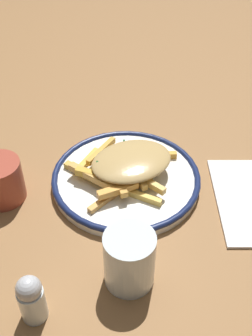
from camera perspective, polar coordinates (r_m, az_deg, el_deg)
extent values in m
plane|color=olive|center=(0.75, 0.00, -2.06)|extent=(2.60, 2.60, 0.00)
cylinder|color=white|center=(0.75, 0.00, -1.61)|extent=(0.27, 0.27, 0.02)
torus|color=#15214C|center=(0.74, 0.00, -1.16)|extent=(0.27, 0.27, 0.01)
cube|color=gold|center=(0.76, 1.28, 0.24)|extent=(0.05, 0.06, 0.01)
cube|color=gold|center=(0.78, 4.52, 1.73)|extent=(0.07, 0.02, 0.01)
cube|color=#EBB85C|center=(0.71, 2.51, -1.66)|extent=(0.08, 0.06, 0.01)
cube|color=gold|center=(0.71, -4.82, -1.14)|extent=(0.09, 0.06, 0.01)
cube|color=gold|center=(0.70, -0.97, -1.97)|extent=(0.03, 0.07, 0.01)
cube|color=#CC8735|center=(0.73, -0.26, -1.52)|extent=(0.06, 0.07, 0.01)
cube|color=gold|center=(0.73, -0.12, -0.08)|extent=(0.08, 0.06, 0.01)
cube|color=#E7BE5F|center=(0.73, -0.03, -0.48)|extent=(0.08, 0.06, 0.01)
cube|color=gold|center=(0.71, 1.36, -1.60)|extent=(0.06, 0.04, 0.01)
cube|color=gold|center=(0.69, -1.12, -3.00)|extent=(0.07, 0.04, 0.01)
cube|color=gold|center=(0.75, -6.52, -0.37)|extent=(0.06, 0.05, 0.01)
cube|color=gold|center=(0.73, -1.24, -1.61)|extent=(0.06, 0.03, 0.01)
cube|color=gold|center=(0.77, -5.42, 0.96)|extent=(0.04, 0.07, 0.01)
cube|color=gold|center=(0.77, -3.46, 2.38)|extent=(0.05, 0.08, 0.01)
cube|color=#EAB456|center=(0.72, 1.17, -0.67)|extent=(0.05, 0.08, 0.01)
cube|color=gold|center=(0.72, -4.37, -0.99)|extent=(0.07, 0.03, 0.01)
cube|color=gold|center=(0.69, -3.10, -4.57)|extent=(0.05, 0.06, 0.01)
cube|color=#F2C251|center=(0.70, 2.12, -3.94)|extent=(0.07, 0.04, 0.01)
cube|color=#F6B95E|center=(0.74, 0.15, -0.82)|extent=(0.03, 0.09, 0.01)
cube|color=gold|center=(0.77, 0.08, 0.98)|extent=(0.03, 0.08, 0.01)
ellipsoid|color=tan|center=(0.72, 0.78, 1.00)|extent=(0.18, 0.17, 0.02)
cube|color=#236133|center=(0.73, 2.76, 1.70)|extent=(0.00, 0.00, 0.00)
cube|color=#377128|center=(0.72, 1.12, 1.02)|extent=(0.00, 0.00, 0.00)
cube|color=#1F5F2B|center=(0.76, -0.28, 3.86)|extent=(0.00, 0.00, 0.00)
cube|color=#1F6E1E|center=(0.72, -0.21, 1.12)|extent=(0.00, 0.00, 0.00)
cube|color=#1F5723|center=(0.72, -4.00, 0.89)|extent=(0.00, 0.00, 0.00)
cylinder|color=silver|center=(0.59, 0.47, -12.51)|extent=(0.07, 0.07, 0.09)
cylinder|color=#A94634|center=(0.73, -17.03, -1.68)|extent=(0.08, 0.08, 0.08)
cylinder|color=silver|center=(0.58, -12.79, -17.84)|extent=(0.04, 0.04, 0.05)
sphere|color=#B7BABF|center=(0.55, -13.35, -15.94)|extent=(0.03, 0.03, 0.03)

